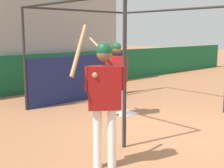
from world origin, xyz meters
TOP-DOWN VIEW (x-y plane):
  - ground_plane at (0.00, 0.00)m, footprint 60.00×60.00m
  - outfield_wall at (0.00, 5.85)m, footprint 24.00×0.12m
  - bleacher_section at (-0.00, 7.91)m, footprint 7.60×4.00m
  - batting_cage at (0.35, 3.15)m, footprint 3.69×3.73m
  - home_plate at (0.23, 1.74)m, footprint 0.44×0.44m
  - player_batter at (-0.13, 1.74)m, footprint 0.57×0.86m
  - player_waiting at (-2.27, -0.27)m, footprint 0.80×0.61m

SIDE VIEW (x-z plane):
  - ground_plane at x=0.00m, z-range 0.00..0.00m
  - home_plate at x=0.23m, z-range 0.00..0.02m
  - outfield_wall at x=0.00m, z-range 0.00..1.30m
  - player_batter at x=-0.13m, z-range 0.13..2.05m
  - player_waiting at x=-2.27m, z-range 0.09..2.23m
  - batting_cage at x=0.35m, z-range -0.17..2.52m
  - bleacher_section at x=0.00m, z-range -0.01..3.37m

